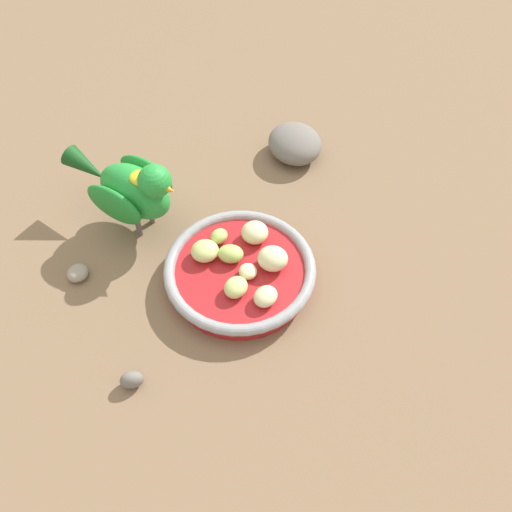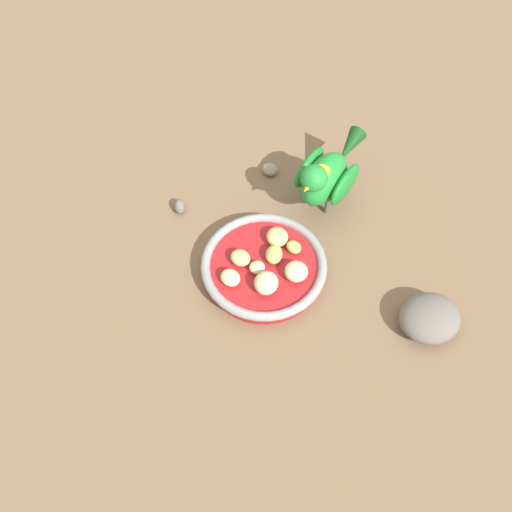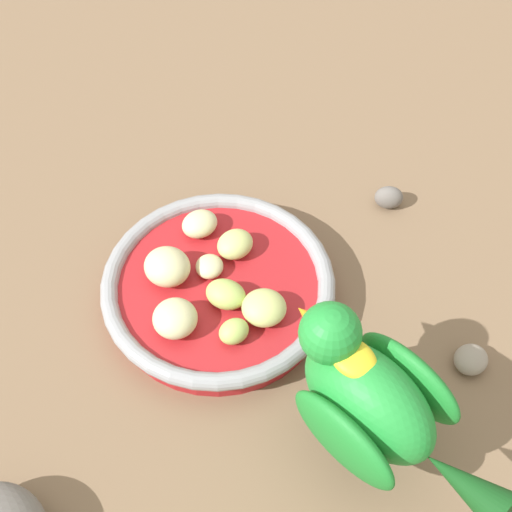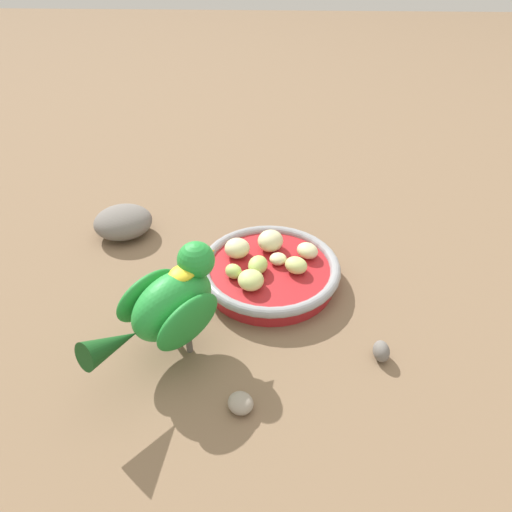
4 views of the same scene
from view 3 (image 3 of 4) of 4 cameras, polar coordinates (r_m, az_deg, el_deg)
The scene contains 13 objects.
ground_plane at distance 0.63m, azimuth -1.45°, elevation -3.66°, with size 4.00×4.00×0.00m, color #7A6047.
feeding_bowl at distance 0.62m, azimuth -2.84°, elevation -2.30°, with size 0.20×0.20×0.03m.
apple_piece_0 at distance 0.62m, azimuth -3.61°, elevation -0.81°, with size 0.02×0.02×0.01m, color beige.
apple_piece_1 at distance 0.61m, azimuth -6.96°, elevation -1.18°, with size 0.04×0.04×0.03m, color beige.
apple_piece_2 at distance 0.58m, azimuth -1.72°, elevation -5.83°, with size 0.02×0.02×0.02m, color #B2CC66.
apple_piece_3 at distance 0.58m, azimuth -6.26°, elevation -4.80°, with size 0.04×0.04×0.03m, color beige.
apple_piece_4 at distance 0.59m, azimuth 0.62°, elevation -4.01°, with size 0.04×0.03×0.02m, color #C6D17A.
apple_piece_5 at distance 0.59m, azimuth -2.34°, elevation -2.96°, with size 0.03×0.03×0.02m, color #B2CC66.
apple_piece_6 at distance 0.64m, azimuth -4.36°, elevation 2.48°, with size 0.03×0.03×0.02m, color beige.
apple_piece_7 at distance 0.63m, azimuth -1.62°, elevation 0.91°, with size 0.03×0.03×0.02m, color #C6D17A.
parrot at distance 0.51m, azimuth 9.01°, elevation -10.94°, with size 0.16×0.14×0.13m.
pebble_0 at distance 0.70m, azimuth 10.20°, elevation 4.47°, with size 0.03×0.02×0.02m, color slate.
pebble_1 at distance 0.62m, azimuth 16.22°, elevation -7.67°, with size 0.03×0.03×0.02m, color gray.
Camera 3 is at (-0.07, 0.34, 0.53)m, focal length 51.91 mm.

